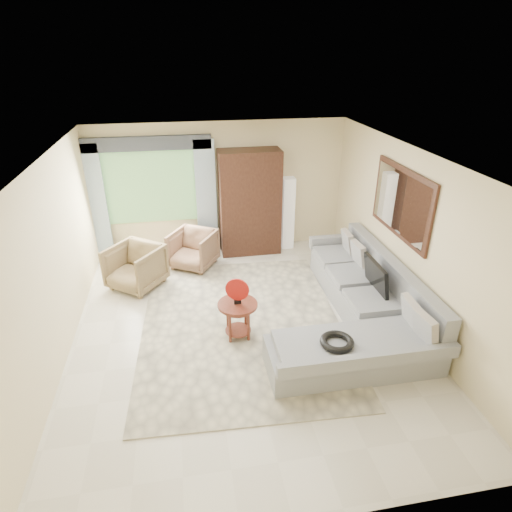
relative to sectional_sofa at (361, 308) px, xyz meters
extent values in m
plane|color=silver|center=(-1.78, 0.18, -0.28)|extent=(6.00, 6.00, 0.00)
cube|color=beige|center=(-1.80, 0.31, -0.27)|extent=(3.19, 4.14, 0.02)
cube|color=gray|center=(0.22, 0.68, -0.08)|extent=(0.90, 2.40, 0.40)
cube|color=gray|center=(-0.48, -0.92, -0.08)|extent=(2.30, 0.80, 0.40)
cube|color=gray|center=(0.57, 0.28, 0.37)|extent=(0.20, 3.20, 0.50)
cube|color=gray|center=(0.22, 1.96, 0.23)|extent=(0.90, 0.16, 0.22)
cube|color=gray|center=(-0.48, -1.37, 0.21)|extent=(2.30, 0.10, 0.18)
cube|color=black|center=(0.27, 0.19, 0.44)|extent=(0.14, 0.74, 0.48)
torus|color=black|center=(-0.78, -1.03, 0.26)|extent=(0.43, 0.43, 0.09)
cylinder|color=#482113|center=(-1.89, 0.02, 0.27)|extent=(0.57, 0.57, 0.04)
cylinder|color=#482113|center=(-1.89, 0.02, -0.02)|extent=(0.38, 0.38, 0.52)
cylinder|color=#9F150F|center=(-1.89, 0.02, 0.52)|extent=(0.33, 0.14, 0.34)
imported|color=olive|center=(-3.45, 1.79, 0.10)|extent=(1.17, 1.17, 0.77)
imported|color=#8D644D|center=(-2.42, 2.39, 0.08)|extent=(1.06, 1.07, 0.72)
imported|color=#999999|center=(-3.70, 2.89, -0.02)|extent=(0.58, 0.54, 0.52)
cube|color=black|center=(-1.23, 2.90, 0.77)|extent=(1.20, 0.55, 2.10)
cube|color=silver|center=(-0.43, 2.96, 0.47)|extent=(0.24, 0.24, 1.50)
cube|color=#669E59|center=(-3.13, 3.15, 1.12)|extent=(1.80, 0.04, 1.40)
cube|color=#9EB7CC|center=(-4.18, 3.06, 0.87)|extent=(0.40, 0.08, 2.30)
cube|color=#9EB7CC|center=(-2.08, 3.06, 0.87)|extent=(0.40, 0.08, 2.30)
cube|color=#1E232D|center=(-3.13, 3.08, 1.97)|extent=(2.40, 0.12, 0.26)
cube|color=black|center=(0.69, 0.53, 1.47)|extent=(0.04, 1.70, 1.05)
cube|color=white|center=(0.66, 0.53, 1.47)|extent=(0.02, 1.54, 0.90)
camera|label=1|loc=(-2.54, -5.09, 3.60)|focal=30.00mm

